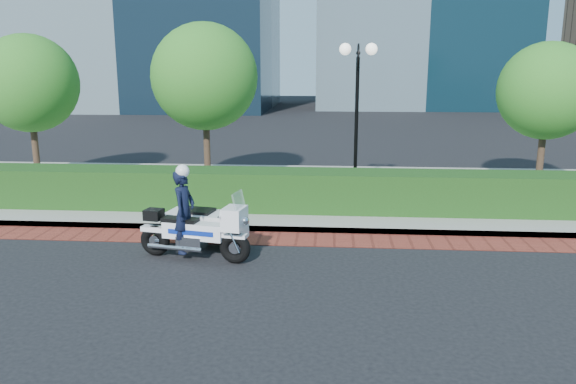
# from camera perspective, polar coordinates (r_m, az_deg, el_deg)

# --- Properties ---
(ground) EXTENTS (120.00, 120.00, 0.00)m
(ground) POSITION_cam_1_polar(r_m,az_deg,el_deg) (11.08, 2.57, -7.22)
(ground) COLOR black
(ground) RESTS_ON ground
(brick_strip) EXTENTS (60.00, 1.00, 0.01)m
(brick_strip) POSITION_cam_1_polar(r_m,az_deg,el_deg) (12.50, 2.80, -4.84)
(brick_strip) COLOR maroon
(brick_strip) RESTS_ON ground
(sidewalk) EXTENTS (60.00, 8.00, 0.15)m
(sidewalk) POSITION_cam_1_polar(r_m,az_deg,el_deg) (16.83, 3.24, 0.03)
(sidewalk) COLOR gray
(sidewalk) RESTS_ON ground
(hedge_main) EXTENTS (18.00, 1.20, 1.00)m
(hedge_main) POSITION_cam_1_polar(r_m,az_deg,el_deg) (14.36, 3.07, 0.15)
(hedge_main) COLOR black
(hedge_main) RESTS_ON sidewalk
(lamppost) EXTENTS (1.02, 0.70, 4.21)m
(lamppost) POSITION_cam_1_polar(r_m,az_deg,el_deg) (15.64, 7.03, 9.67)
(lamppost) COLOR black
(lamppost) RESTS_ON sidewalk
(tree_a) EXTENTS (3.00, 3.00, 4.58)m
(tree_a) POSITION_cam_1_polar(r_m,az_deg,el_deg) (19.31, -24.83, 9.97)
(tree_a) COLOR #332319
(tree_a) RESTS_ON sidewalk
(tree_b) EXTENTS (3.20, 3.20, 4.89)m
(tree_b) POSITION_cam_1_polar(r_m,az_deg,el_deg) (17.33, -8.46, 11.50)
(tree_b) COLOR #332319
(tree_b) RESTS_ON sidewalk
(tree_c) EXTENTS (2.80, 2.80, 4.30)m
(tree_c) POSITION_cam_1_polar(r_m,az_deg,el_deg) (18.02, 24.84, 9.29)
(tree_c) COLOR #332319
(tree_c) RESTS_ON sidewalk
(police_motorcycle) EXTENTS (2.35, 1.89, 1.91)m
(police_motorcycle) POSITION_cam_1_polar(r_m,az_deg,el_deg) (11.57, -9.29, -3.10)
(police_motorcycle) COLOR black
(police_motorcycle) RESTS_ON ground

